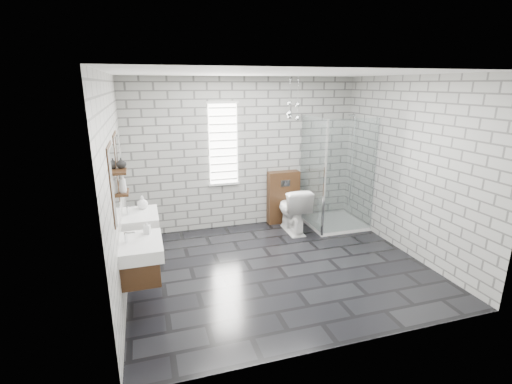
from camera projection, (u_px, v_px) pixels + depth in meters
name	position (u px, v px, depth m)	size (l,w,h in m)	color
floor	(278.00, 267.00, 5.43)	(4.20, 3.60, 0.02)	black
ceiling	(282.00, 72.00, 4.66)	(4.20, 3.60, 0.02)	white
wall_back	(245.00, 154.00, 6.71)	(4.20, 0.02, 2.70)	#A3A39E
wall_front	(350.00, 223.00, 3.38)	(4.20, 0.02, 2.70)	#A3A39E
wall_left	(116.00, 190.00, 4.45)	(0.02, 3.60, 2.70)	#A3A39E
wall_right	(410.00, 167.00, 5.64)	(0.02, 3.60, 2.70)	#A3A39E
vanity_left	(138.00, 249.00, 4.24)	(0.47, 0.70, 1.57)	#442915
vanity_right	(138.00, 220.00, 5.14)	(0.47, 0.70, 1.57)	#442915
shelf_lower	(123.00, 193.00, 4.44)	(0.14, 0.30, 0.03)	#442915
shelf_upper	(120.00, 171.00, 4.36)	(0.14, 0.30, 0.03)	#442915
window	(223.00, 144.00, 6.51)	(0.56, 0.05, 1.48)	white
cistern_panel	(283.00, 197.00, 7.05)	(0.60, 0.20, 1.00)	#442915
flush_plate	(285.00, 183.00, 6.87)	(0.18, 0.01, 0.12)	silver
shower_enclosure	(333.00, 201.00, 6.79)	(1.00, 1.00, 2.03)	white
pendant_cluster	(293.00, 111.00, 6.29)	(0.29, 0.24, 0.73)	silver
toilet	(293.00, 209.00, 6.63)	(0.46, 0.81, 0.82)	white
soap_bottle_a	(147.00, 227.00, 4.41)	(0.07, 0.08, 0.16)	#B2B2B2
soap_bottle_b	(143.00, 202.00, 5.29)	(0.15, 0.15, 0.19)	#B2B2B2
soap_bottle_c	(122.00, 183.00, 4.36)	(0.09, 0.09, 0.23)	#B2B2B2
vase	(121.00, 163.00, 4.45)	(0.12, 0.12, 0.13)	#B2B2B2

